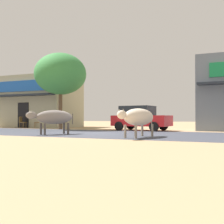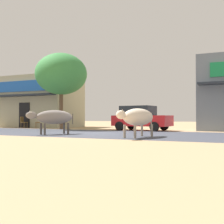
# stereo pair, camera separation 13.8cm
# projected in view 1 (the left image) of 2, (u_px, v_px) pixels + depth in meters

# --- Properties ---
(ground) EXTENTS (80.00, 80.00, 0.00)m
(ground) POSITION_uv_depth(u_px,v_px,m) (92.00, 133.00, 15.30)
(ground) COLOR tan
(asphalt_road) EXTENTS (72.00, 6.74, 0.00)m
(asphalt_road) POSITION_uv_depth(u_px,v_px,m) (92.00, 133.00, 15.30)
(asphalt_road) COLOR #3D404C
(asphalt_road) RESTS_ON ground
(storefront_left_cafe) EXTENTS (7.50, 5.31, 4.49)m
(storefront_left_cafe) POSITION_uv_depth(u_px,v_px,m) (36.00, 102.00, 25.24)
(storefront_left_cafe) COLOR #A4A082
(storefront_left_cafe) RESTS_ON ground
(roadside_tree) EXTENTS (3.79, 3.79, 5.59)m
(roadside_tree) POSITION_uv_depth(u_px,v_px,m) (60.00, 74.00, 20.29)
(roadside_tree) COLOR brown
(roadside_tree) RESTS_ON ground
(parked_hatchback_car) EXTENTS (4.00, 2.27, 1.64)m
(parked_hatchback_car) POSITION_uv_depth(u_px,v_px,m) (140.00, 118.00, 18.49)
(parked_hatchback_car) COLOR red
(parked_hatchback_car) RESTS_ON ground
(cow_near_brown) EXTENTS (1.64, 2.45, 1.25)m
(cow_near_brown) POSITION_uv_depth(u_px,v_px,m) (54.00, 117.00, 14.22)
(cow_near_brown) COLOR gray
(cow_near_brown) RESTS_ON ground
(cow_far_dark) EXTENTS (1.21, 2.83, 1.28)m
(cow_far_dark) POSITION_uv_depth(u_px,v_px,m) (138.00, 117.00, 12.11)
(cow_far_dark) COLOR beige
(cow_far_dark) RESTS_ON ground
(cafe_chair_near_tree) EXTENTS (0.60, 0.60, 0.92)m
(cafe_chair_near_tree) POSITION_uv_depth(u_px,v_px,m) (38.00, 122.00, 22.61)
(cafe_chair_near_tree) COLOR brown
(cafe_chair_near_tree) RESTS_ON ground
(cafe_chair_by_doorway) EXTENTS (0.50, 0.50, 0.92)m
(cafe_chair_by_doorway) POSITION_uv_depth(u_px,v_px,m) (22.00, 122.00, 22.53)
(cafe_chair_by_doorway) COLOR brown
(cafe_chair_by_doorway) RESTS_ON ground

